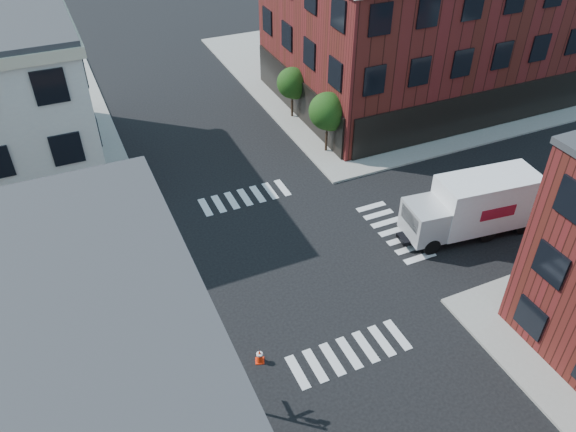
{
  "coord_description": "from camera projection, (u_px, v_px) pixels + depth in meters",
  "views": [
    {
      "loc": [
        -9.7,
        -21.53,
        21.23
      ],
      "look_at": [
        0.4,
        0.99,
        2.5
      ],
      "focal_mm": 35.0,
      "sensor_mm": 36.0,
      "label": 1
    }
  ],
  "objects": [
    {
      "name": "ground",
      "position": [
        289.0,
        263.0,
        31.64
      ],
      "size": [
        120.0,
        120.0,
        0.0
      ],
      "primitive_type": "plane",
      "color": "black",
      "rests_on": "ground"
    },
    {
      "name": "tree_near",
      "position": [
        328.0,
        113.0,
        39.45
      ],
      "size": [
        2.69,
        2.69,
        4.49
      ],
      "color": "black",
      "rests_on": "ground"
    },
    {
      "name": "traffic_cone",
      "position": [
        260.0,
        356.0,
        25.96
      ],
      "size": [
        0.53,
        0.53,
        0.77
      ],
      "rotation": [
        0.0,
        0.0,
        -0.34
      ],
      "color": "#FA2B0B",
      "rests_on": "ground"
    },
    {
      "name": "tree_far",
      "position": [
        293.0,
        84.0,
        43.98
      ],
      "size": [
        2.43,
        2.43,
        4.07
      ],
      "color": "black",
      "rests_on": "ground"
    },
    {
      "name": "box_truck",
      "position": [
        474.0,
        205.0,
        32.73
      ],
      "size": [
        8.41,
        3.37,
        3.72
      ],
      "rotation": [
        0.0,
        0.0,
        -0.11
      ],
      "color": "silver",
      "rests_on": "ground"
    },
    {
      "name": "signal_pole",
      "position": [
        206.0,
        356.0,
        22.87
      ],
      "size": [
        1.29,
        1.24,
        4.6
      ],
      "color": "black",
      "rests_on": "ground"
    },
    {
      "name": "sidewalk_ne",
      "position": [
        398.0,
        68.0,
        53.71
      ],
      "size": [
        30.0,
        30.0,
        0.15
      ],
      "primitive_type": "cube",
      "color": "gray",
      "rests_on": "ground"
    },
    {
      "name": "building_ne",
      "position": [
        435.0,
        22.0,
        46.33
      ],
      "size": [
        25.0,
        16.0,
        12.0
      ],
      "primitive_type": "cube",
      "color": "#471811",
      "rests_on": "ground"
    }
  ]
}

